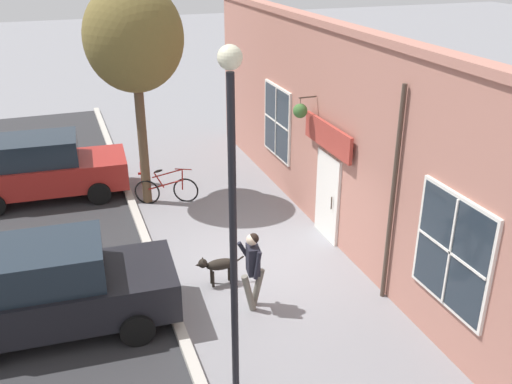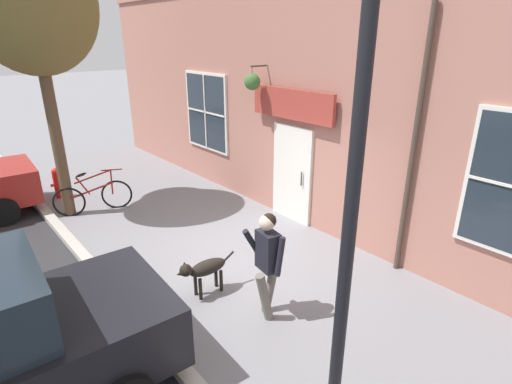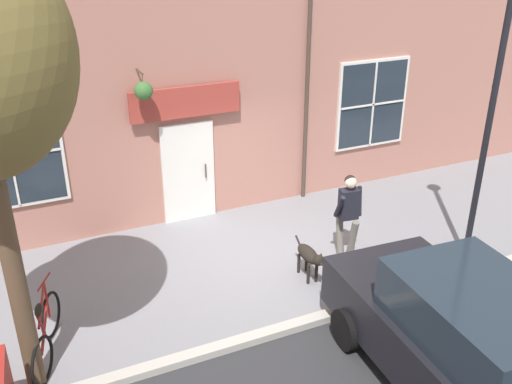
{
  "view_description": "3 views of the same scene",
  "coord_description": "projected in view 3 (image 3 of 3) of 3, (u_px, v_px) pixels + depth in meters",
  "views": [
    {
      "loc": [
        3.57,
        10.17,
        6.62
      ],
      "look_at": [
        -0.39,
        -0.82,
        1.41
      ],
      "focal_mm": 40.0,
      "sensor_mm": 36.0,
      "label": 1
    },
    {
      "loc": [
        3.71,
        4.97,
        3.82
      ],
      "look_at": [
        -1.21,
        -0.84,
        0.85
      ],
      "focal_mm": 28.0,
      "sensor_mm": 36.0,
      "label": 2
    },
    {
      "loc": [
        8.15,
        -3.94,
        5.61
      ],
      "look_at": [
        -0.44,
        -0.02,
        1.2
      ],
      "focal_mm": 40.0,
      "sensor_mm": 36.0,
      "label": 3
    }
  ],
  "objects": [
    {
      "name": "dog_on_leash",
      "position": [
        310.0,
        256.0,
        9.81
      ],
      "size": [
        1.04,
        0.28,
        0.68
      ],
      "color": "black",
      "rests_on": "ground_plane"
    },
    {
      "name": "leaning_bicycle",
      "position": [
        46.0,
        334.0,
        8.06
      ],
      "size": [
        1.67,
        0.57,
        1.01
      ],
      "color": "black",
      "rests_on": "ground_plane"
    },
    {
      "name": "parked_car_mid_block",
      "position": [
        466.0,
        343.0,
        7.13
      ],
      "size": [
        4.4,
        2.13,
        1.75
      ],
      "color": "black",
      "rests_on": "ground_plane"
    },
    {
      "name": "pedestrian_walking",
      "position": [
        348.0,
        209.0,
        10.31
      ],
      "size": [
        0.53,
        0.59,
        1.63
      ],
      "color": "#6B665B",
      "rests_on": "ground_plane"
    },
    {
      "name": "ground_plane",
      "position": [
        267.0,
        259.0,
        10.58
      ],
      "size": [
        90.0,
        90.0,
        0.0
      ],
      "primitive_type": "plane",
      "color": "gray"
    },
    {
      "name": "storefront_facade",
      "position": [
        217.0,
        97.0,
        11.45
      ],
      "size": [
        0.95,
        18.0,
        4.98
      ],
      "color": "#B27566",
      "rests_on": "ground_plane"
    },
    {
      "name": "street_lamp",
      "position": [
        498.0,
        71.0,
        9.16
      ],
      "size": [
        0.32,
        0.32,
        5.44
      ],
      "color": "black",
      "rests_on": "ground_plane"
    }
  ]
}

